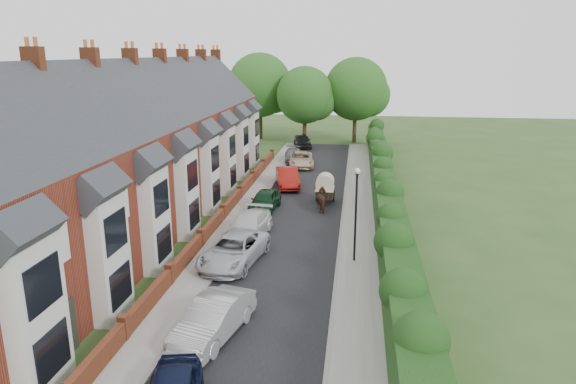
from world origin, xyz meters
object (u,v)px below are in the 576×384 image
car_silver_b (234,250)px  car_red (287,178)px  car_green (265,200)px  car_black (302,141)px  car_beige (301,159)px  horse (323,200)px  car_white (248,226)px  lamppost (356,203)px  car_silver_a (213,319)px  horse_cart (325,186)px  car_grey (294,155)px

car_silver_b → car_red: bearing=96.7°
car_green → car_black: (-0.02, 25.08, 0.06)m
car_green → car_black: bearing=94.8°
car_beige → horse: bearing=-85.3°
car_silver_b → car_white: 4.02m
lamppost → car_black: (-6.40, 33.68, -2.52)m
car_beige → car_black: size_ratio=1.11×
car_white → car_green: bearing=96.5°
car_red → car_black: car_red is taller
car_beige → horse: size_ratio=2.67×
car_silver_b → car_beige: bearing=96.8°
car_silver_a → horse_cart: bearing=93.9°
car_red → car_black: 18.45m
lamppost → horse_cart: size_ratio=1.67×
car_white → car_beige: size_ratio=0.99×
car_beige → horse_cart: (3.12, -12.24, 0.57)m
car_beige → horse_cart: horse_cart is taller
car_black → horse_cart: (4.11, -22.69, 0.50)m
horse_cart → car_silver_a: bearing=-99.2°
car_silver_a → horse: 17.41m
car_silver_a → car_silver_b: (-0.90, 7.19, -0.02)m
car_silver_a → car_red: size_ratio=0.98×
horse_cart → lamppost: bearing=-78.2°
car_white → car_silver_a: bearing=-78.3°
car_silver_a → horse_cart: 19.44m
car_green → car_black: size_ratio=0.92×
car_green → car_black: 25.08m
car_white → horse: horse is taller
car_white → horse_cart: horse_cart is taller
car_silver_b → horse: 10.73m
car_black → horse_cart: 23.07m
car_red → car_grey: car_red is taller
car_black → horse: bearing=-92.6°
car_red → horse_cart: size_ratio=1.55×
lamppost → horse: (-2.29, 8.93, -2.49)m
car_white → car_grey: size_ratio=1.12×
car_green → lamppost: bearing=-48.7°
car_silver_b → horse: (4.02, 9.95, 0.05)m
car_silver_b → car_black: car_black is taller
car_black → car_green: bearing=-102.0°
car_silver_a → horse_cart: (3.12, 19.18, 0.50)m
lamppost → horse: 9.55m
horse → horse_cart: (0.00, 2.05, 0.47)m
car_green → horse_cart: horse_cart is taller
car_silver_a → car_silver_b: 7.24m
car_beige → horse: (3.12, -14.29, 0.10)m
car_silver_a → car_grey: car_silver_a is taller
car_silver_a → car_white: car_silver_a is taller
car_white → car_green: 5.59m
car_red → car_green: bearing=-109.2°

